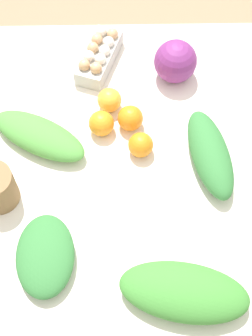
{
  "coord_description": "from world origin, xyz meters",
  "views": [
    {
      "loc": [
        0.69,
        -0.01,
        1.98
      ],
      "look_at": [
        0.0,
        0.0,
        0.73
      ],
      "focal_mm": 50.0,
      "sensor_mm": 36.0,
      "label": 1
    }
  ],
  "objects_px": {
    "orange_1": "(101,123)",
    "orange_0": "(130,118)",
    "greens_bunch_kale": "(39,136)",
    "greens_bunch_chard": "(210,154)",
    "egg_carton": "(99,55)",
    "orange_3": "(109,100)",
    "orange_2": "(141,145)",
    "greens_bunch_dandelion": "(45,256)",
    "cabbage_purple": "(175,61)",
    "greens_bunch_beet_tops": "(184,292)"
  },
  "relations": [
    {
      "from": "egg_carton",
      "to": "orange_0",
      "type": "distance_m",
      "value": 0.29
    },
    {
      "from": "cabbage_purple",
      "to": "orange_0",
      "type": "distance_m",
      "value": 0.26
    },
    {
      "from": "greens_bunch_kale",
      "to": "orange_1",
      "type": "xyz_separation_m",
      "value": [
        -0.04,
        0.2,
        0.01
      ]
    },
    {
      "from": "orange_3",
      "to": "egg_carton",
      "type": "bearing_deg",
      "value": -169.5
    },
    {
      "from": "orange_0",
      "to": "orange_2",
      "type": "distance_m",
      "value": 0.1
    },
    {
      "from": "greens_bunch_dandelion",
      "to": "orange_0",
      "type": "relative_size",
      "value": 2.92
    },
    {
      "from": "egg_carton",
      "to": "greens_bunch_chard",
      "type": "xyz_separation_m",
      "value": [
        0.41,
        0.34,
        0.0
      ]
    },
    {
      "from": "orange_1",
      "to": "orange_0",
      "type": "bearing_deg",
      "value": 101.18
    },
    {
      "from": "greens_bunch_kale",
      "to": "orange_1",
      "type": "bearing_deg",
      "value": 101.55
    },
    {
      "from": "greens_bunch_kale",
      "to": "orange_3",
      "type": "height_order",
      "value": "orange_3"
    },
    {
      "from": "orange_1",
      "to": "greens_bunch_kale",
      "type": "bearing_deg",
      "value": -78.45
    },
    {
      "from": "cabbage_purple",
      "to": "greens_bunch_kale",
      "type": "bearing_deg",
      "value": -59.15
    },
    {
      "from": "egg_carton",
      "to": "orange_2",
      "type": "bearing_deg",
      "value": -140.6
    },
    {
      "from": "orange_0",
      "to": "orange_3",
      "type": "relative_size",
      "value": 1.03
    },
    {
      "from": "orange_2",
      "to": "greens_bunch_chard",
      "type": "bearing_deg",
      "value": 79.62
    },
    {
      "from": "greens_bunch_kale",
      "to": "orange_2",
      "type": "height_order",
      "value": "orange_2"
    },
    {
      "from": "greens_bunch_beet_tops",
      "to": "orange_2",
      "type": "height_order",
      "value": "greens_bunch_beet_tops"
    },
    {
      "from": "egg_carton",
      "to": "orange_3",
      "type": "height_order",
      "value": "egg_carton"
    },
    {
      "from": "egg_carton",
      "to": "orange_2",
      "type": "xyz_separation_m",
      "value": [
        0.37,
        0.13,
        -0.0
      ]
    },
    {
      "from": "cabbage_purple",
      "to": "orange_2",
      "type": "xyz_separation_m",
      "value": [
        0.31,
        -0.13,
        -0.03
      ]
    },
    {
      "from": "cabbage_purple",
      "to": "orange_1",
      "type": "relative_size",
      "value": 1.77
    },
    {
      "from": "egg_carton",
      "to": "orange_1",
      "type": "bearing_deg",
      "value": -158.36
    },
    {
      "from": "egg_carton",
      "to": "orange_0",
      "type": "relative_size",
      "value": 3.14
    },
    {
      "from": "greens_bunch_kale",
      "to": "orange_3",
      "type": "distance_m",
      "value": 0.26
    },
    {
      "from": "orange_0",
      "to": "greens_bunch_dandelion",
      "type": "bearing_deg",
      "value": -28.45
    },
    {
      "from": "orange_0",
      "to": "orange_1",
      "type": "relative_size",
      "value": 1.01
    },
    {
      "from": "cabbage_purple",
      "to": "egg_carton",
      "type": "bearing_deg",
      "value": -103.2
    },
    {
      "from": "greens_bunch_beet_tops",
      "to": "orange_3",
      "type": "distance_m",
      "value": 0.66
    },
    {
      "from": "cabbage_purple",
      "to": "greens_bunch_dandelion",
      "type": "relative_size",
      "value": 0.6
    },
    {
      "from": "greens_bunch_kale",
      "to": "orange_1",
      "type": "distance_m",
      "value": 0.2
    },
    {
      "from": "egg_carton",
      "to": "orange_3",
      "type": "bearing_deg",
      "value": -149.9
    },
    {
      "from": "orange_2",
      "to": "egg_carton",
      "type": "bearing_deg",
      "value": -160.2
    },
    {
      "from": "orange_0",
      "to": "greens_bunch_beet_tops",
      "type": "bearing_deg",
      "value": 12.93
    },
    {
      "from": "egg_carton",
      "to": "orange_2",
      "type": "relative_size",
      "value": 3.28
    },
    {
      "from": "greens_bunch_kale",
      "to": "greens_bunch_dandelion",
      "type": "bearing_deg",
      "value": 6.56
    },
    {
      "from": "egg_carton",
      "to": "greens_bunch_kale",
      "type": "bearing_deg",
      "value": 169.93
    },
    {
      "from": "egg_carton",
      "to": "greens_bunch_dandelion",
      "type": "distance_m",
      "value": 0.73
    },
    {
      "from": "greens_bunch_chard",
      "to": "orange_3",
      "type": "bearing_deg",
      "value": -124.79
    },
    {
      "from": "greens_bunch_dandelion",
      "to": "greens_bunch_kale",
      "type": "xyz_separation_m",
      "value": [
        -0.39,
        -0.04,
        0.0
      ]
    },
    {
      "from": "greens_bunch_chard",
      "to": "greens_bunch_kale",
      "type": "relative_size",
      "value": 0.98
    },
    {
      "from": "greens_bunch_dandelion",
      "to": "orange_1",
      "type": "xyz_separation_m",
      "value": [
        -0.43,
        0.15,
        0.01
      ]
    },
    {
      "from": "greens_bunch_kale",
      "to": "orange_3",
      "type": "xyz_separation_m",
      "value": [
        -0.13,
        0.22,
        0.0
      ]
    },
    {
      "from": "greens_bunch_chard",
      "to": "orange_1",
      "type": "distance_m",
      "value": 0.35
    },
    {
      "from": "orange_1",
      "to": "orange_3",
      "type": "bearing_deg",
      "value": 164.66
    },
    {
      "from": "greens_bunch_chard",
      "to": "greens_bunch_beet_tops",
      "type": "relative_size",
      "value": 0.93
    },
    {
      "from": "orange_2",
      "to": "orange_3",
      "type": "distance_m",
      "value": 0.2
    },
    {
      "from": "orange_0",
      "to": "orange_2",
      "type": "bearing_deg",
      "value": 16.65
    },
    {
      "from": "orange_2",
      "to": "greens_bunch_dandelion",
      "type": "bearing_deg",
      "value": -38.06
    },
    {
      "from": "greens_bunch_chard",
      "to": "egg_carton",
      "type": "bearing_deg",
      "value": -139.83
    },
    {
      "from": "cabbage_purple",
      "to": "orange_3",
      "type": "relative_size",
      "value": 1.82
    }
  ]
}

